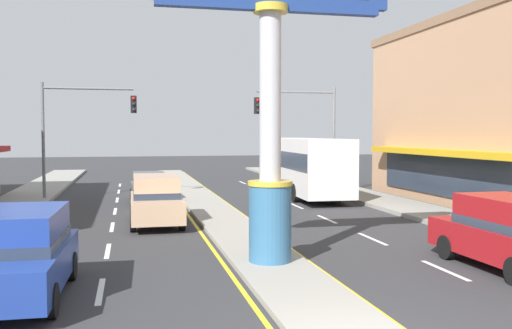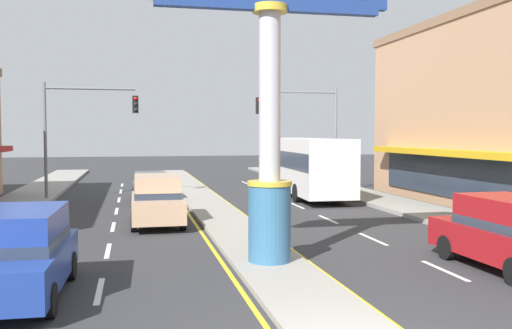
% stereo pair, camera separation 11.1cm
% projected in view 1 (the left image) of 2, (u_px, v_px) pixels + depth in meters
% --- Properties ---
extents(median_strip, '(1.99, 52.00, 0.14)m').
position_uv_depth(median_strip, '(209.00, 207.00, 26.30)').
color(median_strip, gray).
rests_on(median_strip, ground).
extents(sidewalk_right, '(2.82, 60.00, 0.18)m').
position_uv_depth(sidewalk_right, '(404.00, 206.00, 26.34)').
color(sidewalk_right, gray).
rests_on(sidewalk_right, ground).
extents(lane_markings, '(8.73, 52.00, 0.01)m').
position_uv_depth(lane_markings, '(213.00, 212.00, 24.98)').
color(lane_markings, silver).
rests_on(lane_markings, ground).
extents(district_sign, '(6.48, 1.19, 8.23)m').
position_uv_depth(district_sign, '(270.00, 98.00, 14.60)').
color(district_sign, '#33668C').
rests_on(district_sign, median_strip).
extents(traffic_light_left_side, '(4.86, 0.46, 6.20)m').
position_uv_depth(traffic_light_left_side, '(78.00, 120.00, 29.25)').
color(traffic_light_left_side, slate).
rests_on(traffic_light_left_side, ground).
extents(traffic_light_right_side, '(4.86, 0.46, 6.20)m').
position_uv_depth(traffic_light_right_side, '(305.00, 121.00, 31.93)').
color(traffic_light_right_side, slate).
rests_on(traffic_light_right_side, ground).
extents(bus_near_right_lane, '(2.94, 11.29, 3.26)m').
position_uv_depth(bus_near_right_lane, '(302.00, 163.00, 31.68)').
color(bus_near_right_lane, silver).
rests_on(bus_near_right_lane, ground).
extents(suv_far_right_lane, '(2.02, 4.63, 1.90)m').
position_uv_depth(suv_far_right_lane, '(510.00, 232.00, 14.37)').
color(suv_far_right_lane, maroon).
rests_on(suv_far_right_lane, ground).
extents(sedan_near_left_lane, '(1.94, 4.35, 1.53)m').
position_uv_depth(sedan_near_left_lane, '(149.00, 187.00, 28.82)').
color(sedan_near_left_lane, '#4C5156').
rests_on(sedan_near_left_lane, ground).
extents(suv_mid_left_lane, '(1.98, 4.60, 1.90)m').
position_uv_depth(suv_mid_left_lane, '(156.00, 199.00, 21.58)').
color(suv_mid_left_lane, tan).
rests_on(suv_mid_left_lane, ground).
extents(suv_far_left_oncoming, '(2.07, 4.66, 1.90)m').
position_uv_depth(suv_far_left_oncoming, '(19.00, 253.00, 11.90)').
color(suv_far_left_oncoming, navy).
rests_on(suv_far_left_oncoming, ground).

